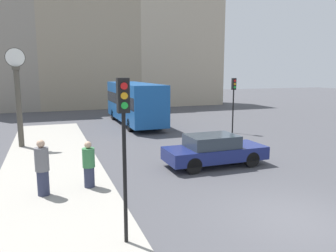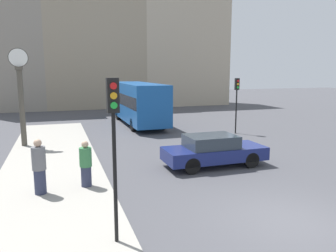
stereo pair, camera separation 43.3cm
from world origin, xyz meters
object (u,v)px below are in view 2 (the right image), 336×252
at_px(sedan_car, 213,150).
at_px(traffic_light_near, 114,127).
at_px(pedestrian_green_hoodie, 86,164).
at_px(street_clock, 21,97).
at_px(pedestrian_grey_jacket, 39,167).
at_px(bus_distant, 138,101).
at_px(traffic_light_far, 237,94).

distance_m(sedan_car, traffic_light_near, 7.73).
height_order(traffic_light_near, pedestrian_green_hoodie, traffic_light_near).
height_order(street_clock, pedestrian_grey_jacket, street_clock).
xyz_separation_m(sedan_car, bus_distant, (-0.37, 12.33, 1.11)).
height_order(sedan_car, street_clock, street_clock).
height_order(bus_distant, traffic_light_near, traffic_light_near).
relative_size(traffic_light_near, street_clock, 0.74).
bearing_deg(bus_distant, pedestrian_green_hoodie, -110.72).
relative_size(bus_distant, traffic_light_near, 2.48).
distance_m(bus_distant, pedestrian_green_hoodie, 14.54).
xyz_separation_m(bus_distant, traffic_light_near, (-4.80, -17.66, 1.06)).
distance_m(traffic_light_near, pedestrian_green_hoodie, 4.53).
bearing_deg(sedan_car, street_clock, 142.23).
height_order(traffic_light_near, pedestrian_grey_jacket, traffic_light_near).
bearing_deg(pedestrian_green_hoodie, traffic_light_near, -85.26).
xyz_separation_m(traffic_light_far, pedestrian_green_hoodie, (-10.37, -7.68, -1.69)).
xyz_separation_m(traffic_light_near, pedestrian_grey_jacket, (-1.82, 3.83, -1.83)).
bearing_deg(pedestrian_green_hoodie, traffic_light_far, 36.52).
bearing_deg(pedestrian_green_hoodie, street_clock, 109.10).
bearing_deg(traffic_light_near, sedan_car, 45.88).
bearing_deg(traffic_light_far, bus_distant, 131.55).
relative_size(traffic_light_far, pedestrian_green_hoodie, 2.27).
bearing_deg(pedestrian_grey_jacket, bus_distant, 64.43).
xyz_separation_m(traffic_light_far, street_clock, (-12.98, -0.14, 0.16)).
height_order(bus_distant, traffic_light_far, traffic_light_far).
bearing_deg(traffic_light_near, pedestrian_grey_jacket, 115.43).
bearing_deg(bus_distant, pedestrian_grey_jacket, -115.57).
bearing_deg(traffic_light_near, traffic_light_far, 49.54).
distance_m(traffic_light_near, pedestrian_grey_jacket, 4.62).
bearing_deg(traffic_light_far, traffic_light_near, -130.46).
bearing_deg(sedan_car, bus_distant, 91.72).
xyz_separation_m(sedan_car, pedestrian_green_hoodie, (-5.51, -1.25, 0.23)).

